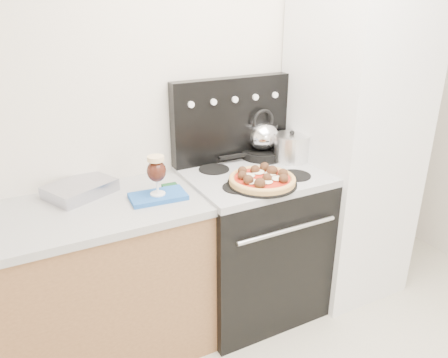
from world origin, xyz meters
TOP-DOWN VIEW (x-y plane):
  - room_shell at (0.00, 0.29)m, footprint 3.52×3.01m
  - base_cabinet at (-1.02, 1.20)m, footprint 1.45×0.60m
  - countertop at (-1.02, 1.20)m, footprint 1.48×0.63m
  - stove_body at (0.08, 1.18)m, footprint 0.76×0.65m
  - cooktop at (0.08, 1.18)m, footprint 0.76×0.65m
  - backguard at (0.08, 1.45)m, footprint 0.76×0.08m
  - fridge at (0.78, 1.15)m, footprint 0.64×0.68m
  - foil_sheet at (-0.85, 1.37)m, footprint 0.39×0.35m
  - oven_mitt at (-0.51, 1.14)m, footprint 0.29×0.18m
  - beer_glass at (-0.51, 1.14)m, footprint 0.11×0.11m
  - pizza_pan at (0.03, 1.01)m, footprint 0.47×0.47m
  - pizza at (0.03, 1.01)m, footprint 0.37×0.37m
  - skillet at (0.27, 1.38)m, footprint 0.27×0.27m
  - tea_kettle at (0.27, 1.38)m, footprint 0.24×0.24m
  - stock_pot at (0.39, 1.25)m, footprint 0.27×0.27m

SIDE VIEW (x-z plane):
  - base_cabinet at x=-1.02m, z-range 0.00..0.86m
  - stove_body at x=0.08m, z-range 0.00..0.88m
  - countertop at x=-1.02m, z-range 0.86..0.90m
  - cooktop at x=0.08m, z-range 0.88..0.92m
  - oven_mitt at x=-0.51m, z-range 0.90..0.92m
  - pizza_pan at x=0.03m, z-range 0.92..0.93m
  - foil_sheet at x=-0.85m, z-range 0.90..0.96m
  - skillet at x=0.27m, z-range 0.92..0.97m
  - fridge at x=0.78m, z-range 0.00..1.90m
  - pizza at x=0.03m, z-range 0.93..0.98m
  - stock_pot at x=0.39m, z-range 0.92..1.07m
  - beer_glass at x=-0.51m, z-range 0.92..1.13m
  - tea_kettle at x=0.27m, z-range 0.97..1.18m
  - backguard at x=0.08m, z-range 0.92..1.42m
  - room_shell at x=0.00m, z-range -0.01..2.51m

